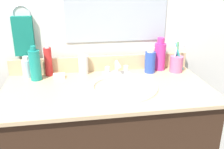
# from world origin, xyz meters

# --- Properties ---
(countertop) EXTENTS (1.06, 0.55, 0.02)m
(countertop) POSITION_xyz_m (0.00, 0.00, 0.75)
(countertop) COLOR #D1B284
(countertop) RESTS_ON vanity_cabinet
(backsplash) EXTENTS (1.06, 0.02, 0.09)m
(backsplash) POSITION_xyz_m (0.00, 0.26, 0.80)
(backsplash) COLOR #D1B284
(backsplash) RESTS_ON countertop
(back_wall) EXTENTS (2.16, 0.04, 1.30)m
(back_wall) POSITION_xyz_m (0.00, 0.32, 0.65)
(back_wall) COLOR silver
(back_wall) RESTS_ON ground_plane
(towel_ring) EXTENTS (0.10, 0.01, 0.10)m
(towel_ring) POSITION_xyz_m (-0.43, 0.30, 1.10)
(towel_ring) COLOR silver
(hand_towel) EXTENTS (0.11, 0.04, 0.22)m
(hand_towel) POSITION_xyz_m (-0.43, 0.28, 0.98)
(hand_towel) COLOR #147260
(sink_basin) EXTENTS (0.35, 0.35, 0.11)m
(sink_basin) POSITION_xyz_m (0.08, -0.01, 0.73)
(sink_basin) COLOR white
(sink_basin) RESTS_ON countertop
(faucet) EXTENTS (0.16, 0.10, 0.08)m
(faucet) POSITION_xyz_m (0.08, 0.18, 0.79)
(faucet) COLOR silver
(faucet) RESTS_ON countertop
(bottle_soap_pink) EXTENTS (0.07, 0.07, 0.20)m
(bottle_soap_pink) POSITION_xyz_m (0.35, 0.23, 0.85)
(bottle_soap_pink) COLOR #D8338C
(bottle_soap_pink) RESTS_ON countertop
(bottle_gel_clear) EXTENTS (0.05, 0.05, 0.12)m
(bottle_gel_clear) POSITION_xyz_m (-0.42, 0.22, 0.81)
(bottle_gel_clear) COLOR silver
(bottle_gel_clear) RESTS_ON countertop
(bottle_lotion_white) EXTENTS (0.06, 0.06, 0.13)m
(bottle_lotion_white) POSITION_xyz_m (-0.11, 0.22, 0.82)
(bottle_lotion_white) COLOR white
(bottle_lotion_white) RESTS_ON countertop
(bottle_shampoo_blue) EXTENTS (0.06, 0.06, 0.15)m
(bottle_shampoo_blue) POSITION_xyz_m (0.28, 0.19, 0.83)
(bottle_shampoo_blue) COLOR #2D4CB2
(bottle_shampoo_blue) RESTS_ON countertop
(bottle_spray_red) EXTENTS (0.04, 0.04, 0.20)m
(bottle_spray_red) POSITION_xyz_m (-0.30, 0.23, 0.85)
(bottle_spray_red) COLOR red
(bottle_spray_red) RESTS_ON countertop
(bottle_mouthwash_teal) EXTENTS (0.06, 0.06, 0.19)m
(bottle_mouthwash_teal) POSITION_xyz_m (-0.37, 0.17, 0.84)
(bottle_mouthwash_teal) COLOR teal
(bottle_mouthwash_teal) RESTS_ON countertop
(cup_pink) EXTENTS (0.09, 0.08, 0.19)m
(cup_pink) POSITION_xyz_m (0.44, 0.17, 0.81)
(cup_pink) COLOR #D16693
(cup_pink) RESTS_ON countertop
(soap_bar) EXTENTS (0.06, 0.04, 0.02)m
(soap_bar) POSITION_xyz_m (-0.25, 0.18, 0.77)
(soap_bar) COLOR white
(soap_bar) RESTS_ON countertop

